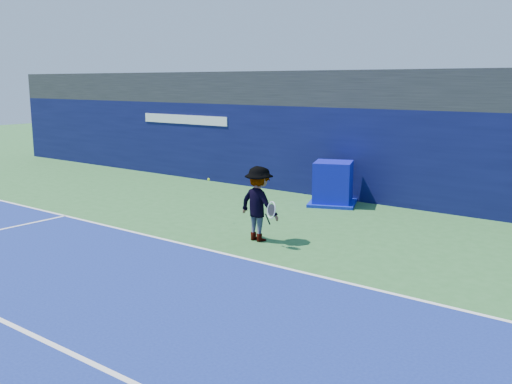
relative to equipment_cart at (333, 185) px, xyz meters
The scene contains 7 objects.
ground 9.15m from the equipment_cart, 92.17° to the right, with size 80.00×80.00×0.00m, color #2F6930.
baseline 6.16m from the equipment_cart, 93.22° to the right, with size 24.00×0.10×0.01m, color white.
stadium_band 3.82m from the equipment_cart, 98.26° to the left, with size 36.00×3.00×1.20m, color black.
back_wall_assembly 1.67m from the equipment_cart, 104.22° to the left, with size 36.00×1.03×3.00m.
equipment_cart is the anchor object (origin of this frame).
tennis_player 4.79m from the equipment_cart, 82.10° to the right, with size 1.39×0.84×1.84m.
tennis_ball 4.45m from the equipment_cart, 110.22° to the right, with size 0.07×0.07×0.07m.
Camera 1 is at (9.17, -6.39, 3.84)m, focal length 40.00 mm.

